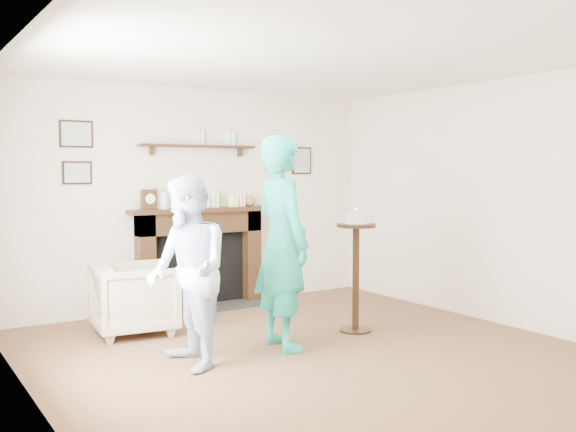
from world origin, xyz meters
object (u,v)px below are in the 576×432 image
at_px(woman, 282,348).
at_px(pedestal_table, 356,256).
at_px(man, 189,368).
at_px(armchair, 135,333).

bearing_deg(woman, pedestal_table, -80.19).
relative_size(man, pedestal_table, 1.28).
distance_m(armchair, woman, 1.51).
bearing_deg(man, armchair, -177.54).
relative_size(armchair, man, 0.49).
xyz_separation_m(armchair, woman, (0.93, -1.19, 0.00)).
relative_size(woman, pedestal_table, 1.55).
bearing_deg(pedestal_table, woman, -173.36).
bearing_deg(man, woman, 98.83).
height_order(woman, pedestal_table, pedestal_table).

